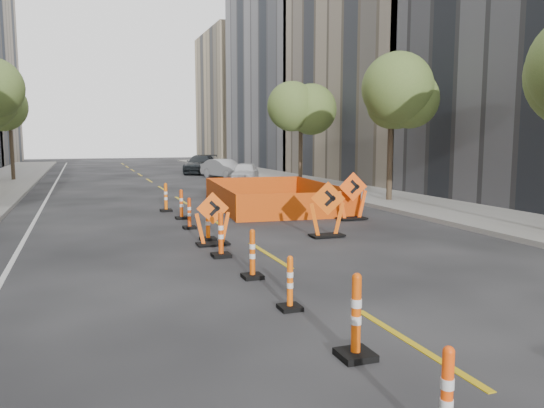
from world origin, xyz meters
name	(u,v)px	position (x,y,z in m)	size (l,w,h in m)	color
ground_plane	(345,302)	(0.00, 0.00, 0.00)	(140.00, 140.00, 0.00)	black
sidewalk_right	(401,201)	(9.00, 12.00, 0.07)	(4.00, 90.00, 0.15)	gray
bld_right_c	(407,76)	(17.00, 23.80, 7.00)	(12.00, 16.00, 14.00)	gray
bld_right_d	(310,63)	(17.00, 40.20, 10.00)	(12.00, 18.00, 20.00)	gray
bld_right_e	(252,98)	(17.00, 58.60, 8.00)	(12.00, 14.00, 16.00)	tan
tree_l_d	(9,111)	(-8.40, 30.00, 4.53)	(2.80, 2.80, 5.95)	#382B1E
tree_r_b	(392,98)	(8.40, 12.00, 4.53)	(2.80, 2.80, 5.95)	#382B1E
tree_r_c	(301,110)	(8.40, 22.00, 4.53)	(2.80, 2.80, 5.95)	#382B1E
channelizer_0	(447,399)	(-1.21, -4.23, 0.50)	(0.39, 0.39, 1.00)	#FF490A
channelizer_1	(356,316)	(-0.97, -2.13, 0.57)	(0.45, 0.45, 1.13)	#D84B09
channelizer_2	(290,283)	(-1.05, -0.03, 0.46)	(0.36, 0.36, 0.91)	#F65D0A
channelizer_3	(252,254)	(-1.03, 2.06, 0.51)	(0.40, 0.40, 1.01)	#D94D09
channelizer_4	(221,234)	(-1.15, 4.16, 0.55)	(0.43, 0.43, 1.09)	#DB4609
channelizer_5	(208,221)	(-0.98, 6.26, 0.54)	(0.43, 0.43, 1.08)	#ED5809
channelizer_6	(189,213)	(-1.10, 8.36, 0.49)	(0.39, 0.39, 0.99)	#DB3C09
channelizer_7	(181,204)	(-0.97, 10.45, 0.52)	(0.41, 0.41, 1.05)	#DD4709
channelizer_8	(166,197)	(-1.20, 12.55, 0.56)	(0.44, 0.44, 1.11)	orange
chevron_sign_left	(213,219)	(-1.01, 5.59, 0.71)	(0.95, 0.57, 1.42)	#F6550A
chevron_sign_center	(327,209)	(2.35, 5.64, 0.80)	(1.07, 0.64, 1.61)	#EA5509
chevron_sign_right	(352,196)	(4.56, 8.25, 0.83)	(1.11, 0.66, 1.66)	#FF4F0A
safety_fence	(273,195)	(3.19, 12.57, 0.47)	(4.46, 7.59, 0.95)	#FD660D
parked_car_near	(245,173)	(5.46, 23.97, 0.66)	(1.56, 3.88, 1.32)	silver
parked_car_mid	(224,169)	(5.28, 28.53, 0.67)	(1.41, 4.04, 1.33)	#9B9DA0
parked_car_far	(201,164)	(4.74, 33.69, 0.74)	(2.07, 5.08, 1.47)	black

